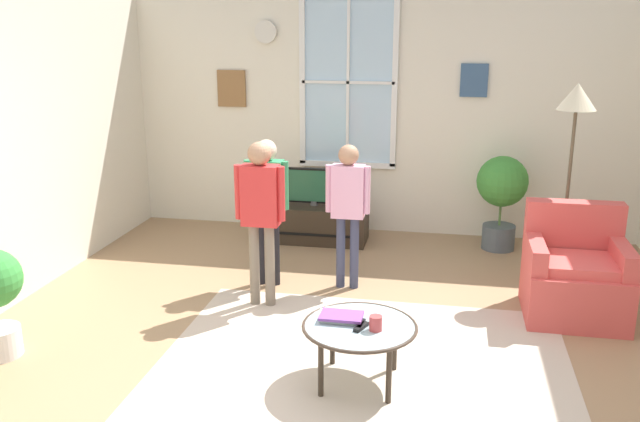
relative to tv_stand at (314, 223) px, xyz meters
name	(u,v)px	position (x,y,z in m)	size (l,w,h in m)	color
ground_plane	(327,368)	(0.63, -2.70, -0.20)	(6.07, 6.99, 0.02)	#9E7A56
back_wall	(380,109)	(0.62, 0.55, 1.16)	(5.47, 0.17, 2.68)	silver
area_rug	(362,369)	(0.87, -2.70, -0.19)	(2.80, 2.38, 0.01)	#C6B29E
tv_stand	(314,223)	(0.00, 0.00, 0.00)	(1.12, 0.49, 0.39)	#2D2319
television	(314,186)	(0.00, 0.00, 0.41)	(0.57, 0.08, 0.40)	#4C4C4C
armchair	(575,276)	(2.40, -1.48, 0.13)	(0.76, 0.74, 0.87)	#D14C47
coffee_table	(360,329)	(0.87, -2.86, 0.19)	(0.74, 0.74, 0.41)	#99B2B7
book_stack	(341,317)	(0.74, -2.81, 0.23)	(0.27, 0.18, 0.04)	#B5C4B1
cup	(376,323)	(0.98, -2.92, 0.26)	(0.08, 0.08, 0.10)	#BF3F3F
remote_near_books	(360,324)	(0.87, -2.87, 0.22)	(0.04, 0.14, 0.02)	black
remote_near_cup	(361,327)	(0.88, -2.91, 0.22)	(0.04, 0.14, 0.02)	black
person_red_shirt	(261,205)	(-0.08, -1.76, 0.66)	(0.41, 0.19, 1.37)	#726656
person_green_shirt	(267,195)	(-0.15, -1.30, 0.62)	(0.39, 0.18, 1.30)	black
person_pink_shirt	(348,200)	(0.55, -1.25, 0.60)	(0.38, 0.17, 1.28)	#333851
potted_plant_by_window	(502,191)	(1.92, 0.09, 0.42)	(0.51, 0.51, 0.97)	#4C565B
floor_lamp	(575,118)	(2.39, -0.86, 1.30)	(0.32, 0.32, 1.78)	black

